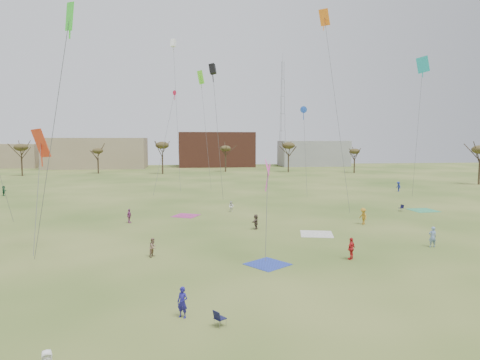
{
  "coord_description": "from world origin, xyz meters",
  "views": [
    {
      "loc": [
        -5.22,
        -29.52,
        9.56
      ],
      "look_at": [
        0.0,
        12.0,
        5.5
      ],
      "focal_mm": 31.5,
      "sensor_mm": 36.0,
      "label": 1
    }
  ],
  "objects": [
    {
      "name": "flyer_far_a",
      "position": [
        -36.18,
        45.7,
        0.86
      ],
      "size": [
        1.35,
        1.58,
        1.71
      ],
      "primitive_type": "imported",
      "rotation": [
        0.0,
        0.0,
        2.21
      ],
      "color": "#22673E",
      "rests_on": "ground"
    },
    {
      "name": "building_brick",
      "position": [
        5.0,
        120.0,
        6.0
      ],
      "size": [
        26.0,
        16.0,
        12.0
      ],
      "primitive_type": "cube",
      "color": "brown",
      "rests_on": "ground"
    },
    {
      "name": "building_tan_west",
      "position": [
        -65.0,
        122.0,
        4.0
      ],
      "size": [
        20.0,
        12.0,
        8.0
      ],
      "primitive_type": "cube",
      "color": "#937F60",
      "rests_on": "ground"
    },
    {
      "name": "building_tan",
      "position": [
        -35.0,
        115.0,
        5.0
      ],
      "size": [
        32.0,
        14.0,
        10.0
      ],
      "primitive_type": "cube",
      "color": "#937F60",
      "rests_on": "ground"
    },
    {
      "name": "spectator_fore_b",
      "position": [
        -8.07,
        4.7,
        0.78
      ],
      "size": [
        0.87,
        0.94,
        1.55
      ],
      "primitive_type": "imported",
      "rotation": [
        0.0,
        0.0,
        1.09
      ],
      "color": "#916F5C",
      "rests_on": "ground"
    },
    {
      "name": "camp_chair_center",
      "position": [
        -3.66,
        -8.82,
        0.26
      ],
      "size": [
        0.74,
        0.73,
        0.87
      ],
      "rotation": [
        0.0,
        0.0,
        2.2
      ],
      "color": "#141638",
      "rests_on": "ground"
    },
    {
      "name": "flyer_far_c",
      "position": [
        33.26,
        43.02,
        0.9
      ],
      "size": [
        0.8,
        1.23,
        1.8
      ],
      "primitive_type": "imported",
      "rotation": [
        0.0,
        0.0,
        4.83
      ],
      "color": "navy",
      "rests_on": "ground"
    },
    {
      "name": "blanket_cream",
      "position": [
        7.68,
        10.96,
        0.0
      ],
      "size": [
        3.85,
        3.85,
        0.03
      ],
      "primitive_type": "cube",
      "rotation": [
        0.0,
        0.0,
        2.9
      ],
      "color": "silver",
      "rests_on": "ground"
    },
    {
      "name": "flyer_mid_b",
      "position": [
        14.36,
        15.06,
        0.93
      ],
      "size": [
        0.94,
        1.33,
        1.87
      ],
      "primitive_type": "imported",
      "rotation": [
        0.0,
        0.0,
        4.94
      ],
      "color": "#B68022",
      "rests_on": "ground"
    },
    {
      "name": "spectator_mid_e",
      "position": [
        0.49,
        25.18,
        0.7
      ],
      "size": [
        0.86,
        0.8,
        1.41
      ],
      "primitive_type": "imported",
      "rotation": [
        0.0,
        0.0,
        5.77
      ],
      "color": "white",
      "rests_on": "ground"
    },
    {
      "name": "blanket_blue",
      "position": [
        0.8,
        1.42,
        0.0
      ],
      "size": [
        3.84,
        3.84,
        0.03
      ],
      "primitive_type": "cube",
      "rotation": [
        0.0,
        0.0,
        0.63
      ],
      "color": "#263CA8",
      "rests_on": "ground"
    },
    {
      "name": "kites_aloft",
      "position": [
        -1.53,
        29.82,
        18.52
      ],
      "size": [
        55.08,
        48.75,
        26.27
      ],
      "color": "red",
      "rests_on": "ground"
    },
    {
      "name": "blanket_olive",
      "position": [
        26.27,
        22.99,
        0.0
      ],
      "size": [
        3.49,
        3.49,
        0.03
      ],
      "primitive_type": "cube",
      "rotation": [
        0.0,
        0.0,
        0.06
      ],
      "color": "#389C68",
      "rests_on": "ground"
    },
    {
      "name": "building_grey",
      "position": [
        40.0,
        118.0,
        4.5
      ],
      "size": [
        24.0,
        12.0,
        9.0
      ],
      "primitive_type": "cube",
      "color": "gray",
      "rests_on": "ground"
    },
    {
      "name": "ground",
      "position": [
        0.0,
        0.0,
        0.0
      ],
      "size": [
        260.0,
        260.0,
        0.0
      ],
      "primitive_type": "plane",
      "color": "#2E4E18",
      "rests_on": "ground"
    },
    {
      "name": "spectator_fore_c",
      "position": [
        1.97,
        14.12,
        0.8
      ],
      "size": [
        1.08,
        1.53,
        1.59
      ],
      "primitive_type": "imported",
      "rotation": [
        0.0,
        0.0,
        4.25
      ],
      "color": "brown",
      "rests_on": "ground"
    },
    {
      "name": "flyer_mid_c",
      "position": [
        16.34,
        4.73,
        0.93
      ],
      "size": [
        0.71,
        0.5,
        1.86
      ],
      "primitive_type": "imported",
      "rotation": [
        0.0,
        0.0,
        3.06
      ],
      "color": "#728DBE",
      "rests_on": "ground"
    },
    {
      "name": "camp_chair_right",
      "position": [
        23.03,
        22.79,
        0.26
      ],
      "size": [
        0.71,
        0.69,
        0.87
      ],
      "rotation": [
        0.0,
        0.0,
        5.15
      ],
      "color": "#131334",
      "rests_on": "ground"
    },
    {
      "name": "radio_tower",
      "position": [
        30.0,
        125.0,
        19.21
      ],
      "size": [
        1.51,
        1.72,
        41.0
      ],
      "color": "#9EA3A8",
      "rests_on": "ground"
    },
    {
      "name": "spectator_mid_d",
      "position": [
        -11.91,
        19.27,
        0.81
      ],
      "size": [
        0.66,
        1.02,
        1.62
      ],
      "primitive_type": "imported",
      "rotation": [
        0.0,
        0.0,
        1.26
      ],
      "color": "#953E7F",
      "rests_on": "ground"
    },
    {
      "name": "blanket_plum",
      "position": [
        -5.46,
        22.93,
        0.0
      ],
      "size": [
        3.88,
        3.88,
        0.03
      ],
      "primitive_type": "cube",
      "rotation": [
        0.0,
        0.0,
        1.11
      ],
      "color": "#AB347B",
      "rests_on": "ground"
    },
    {
      "name": "flyer_near_right",
      "position": [
        -5.56,
        -7.49,
        0.84
      ],
      "size": [
        0.74,
        0.67,
        1.69
      ],
      "primitive_type": "imported",
      "rotation": [
        0.0,
        0.0,
        5.72
      ],
      "color": "navy",
      "rests_on": "ground"
    },
    {
      "name": "spectator_fore_a",
      "position": [
        7.68,
        1.93,
        0.89
      ],
      "size": [
        1.06,
        1.02,
        1.77
      ],
      "primitive_type": "imported",
      "rotation": [
        0.0,
        0.0,
        3.88
      ],
      "color": "red",
      "rests_on": "ground"
    },
    {
      "name": "tree_line",
      "position": [
        -2.85,
        79.12,
        7.09
      ],
      "size": [
        117.44,
        49.32,
        8.91
      ],
      "color": "#3A2B1E",
      "rests_on": "ground"
    }
  ]
}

